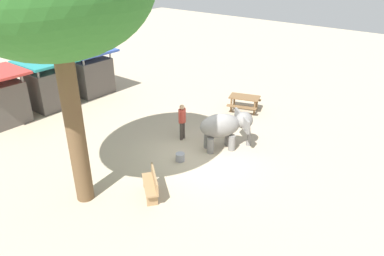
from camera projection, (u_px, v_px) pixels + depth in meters
ground_plane at (202, 156)px, 14.56m from camera, size 60.00×60.00×0.00m
elephant at (226, 126)px, 14.69m from camera, size 2.16×2.05×1.58m
person_handler at (182, 119)px, 15.46m from camera, size 0.50×0.32×1.62m
wooden_bench at (152, 184)px, 12.00m from camera, size 1.18×1.34×0.88m
picnic_table_near at (244, 100)px, 18.41m from camera, size 1.88×1.90×0.78m
market_stall_teal at (49, 86)px, 18.67m from camera, size 2.50×2.50×2.52m
market_stall_blue at (90, 74)px, 20.50m from camera, size 2.50×2.50×2.52m
feed_bucket at (180, 157)px, 14.15m from camera, size 0.36×0.36×0.32m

